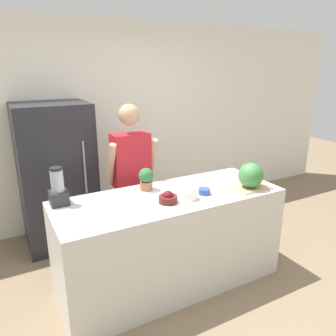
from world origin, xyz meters
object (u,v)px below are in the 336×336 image
Objects in this scene: person at (131,180)px; watermelon at (251,175)px; blender at (58,189)px; bowl_cherries at (168,198)px; bowl_small_blue at (204,191)px; refrigerator at (57,176)px; bowl_cream at (190,194)px; potted_plant at (146,178)px.

person is 7.01× the size of watermelon.
watermelon is 1.75m from blender.
bowl_cherries is (0.00, -0.82, 0.09)m from person.
bowl_cherries is 0.38m from bowl_small_blue.
person is at bearing -43.92° from refrigerator.
blender is at bearing -153.11° from person.
person is 0.95m from blender.
bowl_cream reaches higher than bowl_cherries.
potted_plant is at bearing -2.70° from blender.
potted_plant is at bearing 95.75° from bowl_cherries.
bowl_cherries is 0.21m from bowl_cream.
refrigerator is at bearing 81.05° from blender.
watermelon is 1.94× the size of bowl_cream.
refrigerator is 6.94× the size of watermelon.
potted_plant is at bearing 121.28° from bowl_cream.
person is 0.90m from bowl_small_blue.
bowl_cherries is (0.66, -1.46, 0.12)m from refrigerator.
watermelon is 0.72× the size of blender.
bowl_cherries is 0.37m from potted_plant.
refrigerator is at bearing 134.57° from watermelon.
refrigerator reaches higher than watermelon.
bowl_small_blue is 1.28m from blender.
refrigerator is 1.73m from bowl_cream.
blender reaches higher than watermelon.
person is at bearing 85.76° from potted_plant.
bowl_cherries is at bearing -25.86° from blender.
watermelon is at bearing -15.98° from blender.
potted_plant is at bearing -94.24° from person.
bowl_cream is at bearing -59.77° from refrigerator.
bowl_small_blue is at bearing -54.11° from refrigerator.
person is 7.84× the size of potted_plant.
bowl_cherries is 1.48× the size of bowl_small_blue.
bowl_small_blue is at bearing 13.87° from bowl_cream.
person reaches higher than bowl_small_blue.
watermelon is (0.85, -0.90, 0.18)m from person.
person is 5.07× the size of blender.
bowl_cream is at bearing -58.72° from potted_plant.
bowl_small_blue is (0.38, 0.01, -0.01)m from bowl_cherries.
bowl_cream is 1.11× the size of bowl_small_blue.
watermelon is 2.16× the size of bowl_small_blue.
bowl_cherries is (-0.85, 0.08, -0.09)m from watermelon.
person is 15.13× the size of bowl_small_blue.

